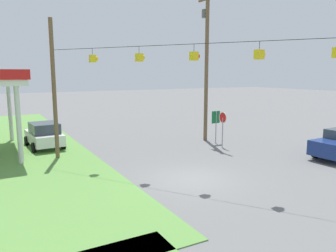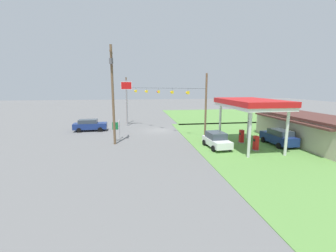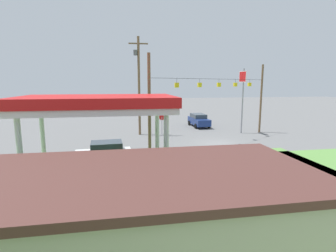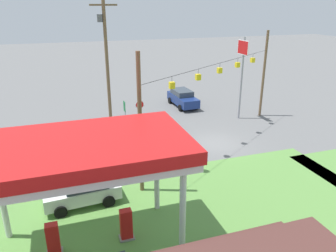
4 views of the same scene
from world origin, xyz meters
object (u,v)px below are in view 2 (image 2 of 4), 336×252
at_px(car_at_pumps_front, 216,140).
at_px(gas_station_store, 309,129).
at_px(route_sign, 115,128).
at_px(car_on_crossroad, 90,125).
at_px(fuel_pump_near, 241,137).
at_px(gas_station_canopy, 251,104).
at_px(stop_sign_overhead, 127,94).
at_px(fuel_pump_far, 256,144).
at_px(utility_pole_main, 113,91).
at_px(stop_sign_roadside, 119,125).
at_px(car_at_pumps_rear, 279,137).

bearing_deg(car_at_pumps_front, gas_station_store, 87.81).
bearing_deg(route_sign, car_on_crossroad, -148.73).
distance_m(fuel_pump_near, car_on_crossroad, 21.96).
height_order(gas_station_canopy, car_on_crossroad, gas_station_canopy).
bearing_deg(stop_sign_overhead, car_on_crossroad, -56.10).
relative_size(fuel_pump_near, route_sign, 0.67).
height_order(car_at_pumps_front, stop_sign_overhead, stop_sign_overhead).
height_order(gas_station_canopy, fuel_pump_far, gas_station_canopy).
xyz_separation_m(gas_station_canopy, fuel_pump_far, (1.64, -0.00, -4.05)).
distance_m(gas_station_store, utility_pole_main, 23.49).
xyz_separation_m(gas_station_store, fuel_pump_near, (-1.27, -7.83, -0.95)).
height_order(car_at_pumps_front, car_on_crossroad, car_on_crossroad).
xyz_separation_m(gas_station_canopy, stop_sign_overhead, (-15.59, -13.89, 0.62)).
xyz_separation_m(gas_station_store, fuel_pump_far, (2.00, -7.83, -0.95)).
distance_m(gas_station_store, stop_sign_roadside, 23.14).
relative_size(fuel_pump_near, stop_sign_overhead, 0.21).
relative_size(stop_sign_roadside, stop_sign_overhead, 0.32).
bearing_deg(stop_sign_roadside, gas_station_store, -103.88).
xyz_separation_m(fuel_pump_near, car_at_pumps_front, (1.66, -3.76, 0.15)).
distance_m(gas_station_store, stop_sign_overhead, 26.79).
relative_size(car_on_crossroad, utility_pole_main, 0.44).
bearing_deg(car_at_pumps_rear, car_on_crossroad, 60.68).
bearing_deg(fuel_pump_far, stop_sign_roadside, -117.31).
relative_size(gas_station_canopy, utility_pole_main, 0.79).
relative_size(car_at_pumps_front, stop_sign_roadside, 1.70).
relative_size(stop_sign_overhead, route_sign, 3.24).
distance_m(stop_sign_overhead, route_sign, 11.64).
xyz_separation_m(fuel_pump_near, utility_pole_main, (-1.65, -15.03, 5.50)).
height_order(fuel_pump_far, car_at_pumps_rear, car_at_pumps_rear).
xyz_separation_m(gas_station_canopy, car_on_crossroad, (-11.87, -19.43, -3.87)).
bearing_deg(gas_station_store, car_at_pumps_rear, -85.13).
distance_m(fuel_pump_near, stop_sign_overhead, 20.24).
bearing_deg(utility_pole_main, stop_sign_roadside, 171.44).
bearing_deg(utility_pole_main, gas_station_canopy, 77.67).
bearing_deg(utility_pole_main, car_on_crossroad, -152.88).
xyz_separation_m(fuel_pump_near, route_sign, (-2.99, -15.03, 0.95)).
bearing_deg(fuel_pump_far, fuel_pump_near, 180.00).
height_order(fuel_pump_near, fuel_pump_far, same).
relative_size(gas_station_store, fuel_pump_far, 8.96).
height_order(car_on_crossroad, route_sign, route_sign).
bearing_deg(stop_sign_overhead, fuel_pump_near, 44.86).
xyz_separation_m(car_on_crossroad, stop_sign_overhead, (-3.72, 5.54, 4.50)).
bearing_deg(gas_station_canopy, route_sign, -107.10).
bearing_deg(stop_sign_overhead, gas_station_store, 54.97).
xyz_separation_m(gas_station_canopy, gas_station_store, (-0.37, 7.83, -3.10)).
bearing_deg(stop_sign_roadside, car_at_pumps_front, -118.65).
height_order(gas_station_canopy, stop_sign_overhead, stop_sign_overhead).
distance_m(car_at_pumps_front, route_sign, 12.22).
height_order(stop_sign_overhead, route_sign, stop_sign_overhead).
bearing_deg(car_at_pumps_rear, fuel_pump_near, 64.47).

